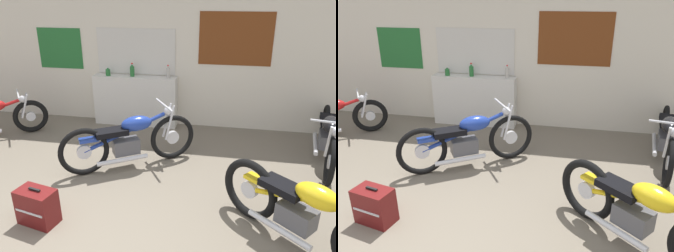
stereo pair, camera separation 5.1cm
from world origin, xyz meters
The scene contains 9 objects.
wall_back centered at (0.00, 3.79, 1.40)m, with size 10.00×0.07×2.80m.
sill_counter centered at (-0.45, 3.61, 0.48)m, with size 1.60×0.28×0.96m.
bottle_leftmost centered at (-0.96, 3.57, 1.03)m, with size 0.09×0.09×0.17m.
bottle_left_center centered at (-0.49, 3.60, 1.07)m, with size 0.08×0.08×0.25m.
bottle_center centered at (0.19, 3.60, 1.07)m, with size 0.07×0.07×0.24m.
motorcycle_yellow centered at (2.11, 0.62, 0.43)m, with size 1.58×1.40×0.90m.
motorcycle_blue centered at (-0.06, 1.94, 0.43)m, with size 1.76×1.18×0.91m.
motorcycle_black centered at (2.83, 2.69, 0.42)m, with size 0.66×2.11×0.85m.
hard_case_darkred centered at (-0.70, 0.49, 0.21)m, with size 0.47×0.34×0.44m.
Camera 2 is at (1.35, -2.21, 2.42)m, focal length 35.00 mm.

